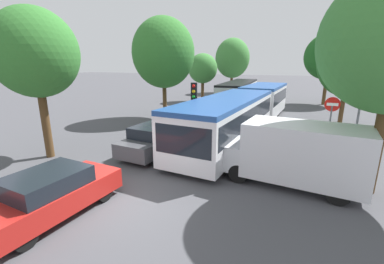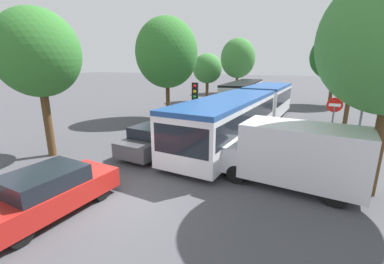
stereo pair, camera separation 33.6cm
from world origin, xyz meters
name	(u,v)px [view 1 (the left image)]	position (x,y,z in m)	size (l,w,h in m)	color
ground_plane	(128,201)	(0.00, 0.00, 0.00)	(200.00, 200.00, 0.00)	#47474C
articulated_bus	(247,108)	(1.53, 10.85, 1.52)	(3.72, 17.90, 2.64)	silver
city_bus_rear	(239,91)	(-1.69, 22.12, 1.42)	(3.16, 11.57, 2.46)	silver
queued_car_red	(51,194)	(-1.53, -1.51, 0.70)	(1.94, 4.09, 1.39)	#B21E19
queued_car_graphite	(156,139)	(-1.59, 4.41, 0.75)	(2.05, 4.34, 1.47)	#47474C
queued_car_green	(194,121)	(-1.61, 9.31, 0.69)	(1.90, 4.02, 1.36)	#236638
white_van	(296,153)	(4.90, 3.49, 1.24)	(5.16, 2.40, 2.31)	silver
traffic_light	(194,100)	(-0.45, 6.57, 2.50)	(0.37, 0.39, 3.40)	#56595E
no_entry_sign	(331,116)	(6.25, 7.91, 1.88)	(0.70, 0.08, 2.82)	#56595E
direction_sign_post	(360,105)	(7.35, 7.68, 2.55)	(0.19, 1.40, 3.60)	#56595E
tree_left_near	(35,54)	(-6.06, 1.96, 4.79)	(3.68, 3.68, 6.77)	#51381E
tree_left_mid	(163,55)	(-5.39, 12.11, 5.03)	(4.81, 4.81, 7.86)	#51381E
tree_left_far	(203,69)	(-6.14, 22.53, 3.82)	(3.37, 3.37, 5.54)	#51381E
tree_left_distant	(232,59)	(-5.48, 32.95, 5.01)	(5.06, 5.06, 8.07)	#51381E
tree_right_mid	(348,62)	(7.61, 15.75, 4.49)	(4.25, 4.25, 7.22)	#51381E
tree_right_far	(328,58)	(6.91, 25.59, 4.98)	(5.04, 5.04, 7.57)	#51381E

